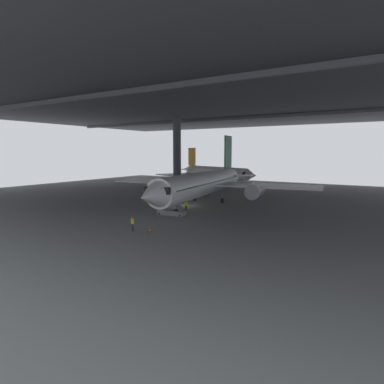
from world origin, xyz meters
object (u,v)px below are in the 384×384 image
(airplane_distant, at_px, (214,172))
(airplane_main, at_px, (204,183))
(traffic_cone_orange, at_px, (150,229))
(boarding_stairs, at_px, (171,210))
(crew_worker_near_nose, at_px, (132,223))
(crew_worker_by_stairs, at_px, (186,205))
(baggage_tug, at_px, (204,193))

(airplane_distant, bearing_deg, airplane_main, -64.83)
(airplane_distant, height_order, traffic_cone_orange, airplane_distant)
(boarding_stairs, bearing_deg, crew_worker_near_nose, -79.30)
(airplane_main, height_order, boarding_stairs, airplane_main)
(airplane_main, height_order, traffic_cone_orange, airplane_main)
(crew_worker_by_stairs, bearing_deg, airplane_main, 97.91)
(boarding_stairs, height_order, crew_worker_by_stairs, boarding_stairs)
(crew_worker_near_nose, distance_m, airplane_distant, 58.85)
(boarding_stairs, height_order, baggage_tug, boarding_stairs)
(airplane_main, relative_size, airplane_distant, 1.29)
(airplane_distant, bearing_deg, baggage_tug, -66.41)
(airplane_main, relative_size, traffic_cone_orange, 67.13)
(crew_worker_near_nose, bearing_deg, traffic_cone_orange, 24.58)
(baggage_tug, bearing_deg, traffic_cone_orange, -71.59)
(crew_worker_by_stairs, distance_m, baggage_tug, 17.88)
(crew_worker_near_nose, height_order, airplane_distant, airplane_distant)
(traffic_cone_orange, relative_size, baggage_tug, 0.25)
(airplane_distant, bearing_deg, crew_worker_by_stairs, -67.59)
(crew_worker_by_stairs, xyz_separation_m, baggage_tug, (-6.30, 16.73, -0.40))
(airplane_distant, relative_size, traffic_cone_orange, 51.86)
(crew_worker_near_nose, xyz_separation_m, traffic_cone_orange, (1.86, 0.85, -0.71))
(crew_worker_by_stairs, bearing_deg, boarding_stairs, -91.09)
(crew_worker_near_nose, xyz_separation_m, baggage_tug, (-8.19, 31.06, -0.47))
(boarding_stairs, relative_size, baggage_tug, 2.05)
(traffic_cone_orange, xyz_separation_m, baggage_tug, (-10.05, 30.21, 0.23))
(traffic_cone_orange, bearing_deg, airplane_main, 102.95)
(airplane_main, xyz_separation_m, crew_worker_near_nose, (2.90, -21.54, -2.64))
(crew_worker_near_nose, height_order, baggage_tug, crew_worker_near_nose)
(crew_worker_near_nose, relative_size, traffic_cone_orange, 2.90)
(crew_worker_by_stairs, height_order, airplane_distant, airplane_distant)
(traffic_cone_orange, height_order, baggage_tug, baggage_tug)
(airplane_main, xyz_separation_m, airplane_distant, (-16.04, 34.14, -0.38))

